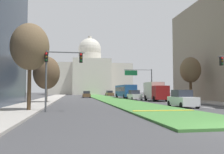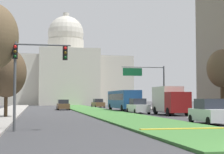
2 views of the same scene
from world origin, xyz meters
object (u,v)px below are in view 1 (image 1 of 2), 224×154
(street_tree_right_mid, at_px, (190,70))
(box_truck_delivery, at_px, (155,91))
(city_bus, at_px, (125,90))
(sedan_midblock, at_px, (134,95))
(overhead_guide_sign, at_px, (141,77))
(sedan_lead_stopped, at_px, (182,99))
(street_tree_left_near, at_px, (30,47))
(traffic_light_near_left, at_px, (57,67))
(street_tree_left_mid, at_px, (47,73))
(sedan_far_horizon, at_px, (110,94))
(capitol_building, at_px, (90,76))
(sedan_distant, at_px, (86,94))

(street_tree_right_mid, bearing_deg, box_truck_delivery, 149.78)
(city_bus, bearing_deg, sedan_midblock, -91.19)
(overhead_guide_sign, relative_size, sedan_lead_stopped, 1.54)
(street_tree_right_mid, bearing_deg, street_tree_left_near, -148.00)
(traffic_light_near_left, relative_size, city_bus, 0.47)
(street_tree_left_mid, height_order, sedan_far_horizon, street_tree_left_mid)
(box_truck_delivery, distance_m, city_bus, 13.22)
(street_tree_right_mid, bearing_deg, city_bus, 114.37)
(capitol_building, bearing_deg, sedan_far_horizon, -83.69)
(street_tree_left_mid, bearing_deg, box_truck_delivery, 9.59)
(capitol_building, distance_m, sedan_midblock, 63.06)
(street_tree_left_near, height_order, sedan_midblock, street_tree_left_near)
(street_tree_left_near, bearing_deg, box_truck_delivery, 43.97)
(sedan_midblock, bearing_deg, sedan_far_horizon, 90.45)
(street_tree_left_mid, bearing_deg, sedan_midblock, 26.47)
(capitol_building, distance_m, sedan_far_horizon, 34.97)
(street_tree_right_mid, relative_size, sedan_distant, 1.57)
(traffic_light_near_left, xyz_separation_m, sedan_distant, (4.60, 37.25, -3.02))
(capitol_building, distance_m, overhead_guide_sign, 56.45)
(sedan_far_horizon, bearing_deg, city_bus, -88.86)
(capitol_building, distance_m, traffic_light_near_left, 85.07)
(sedan_distant, bearing_deg, street_tree_left_near, -100.65)
(street_tree_right_mid, relative_size, box_truck_delivery, 1.12)
(overhead_guide_sign, height_order, street_tree_left_near, street_tree_left_near)
(street_tree_right_mid, xyz_separation_m, sedan_far_horizon, (-7.59, 35.96, -4.25))
(street_tree_left_near, bearing_deg, capitol_building, 82.53)
(sedan_far_horizon, relative_size, box_truck_delivery, 0.66)
(street_tree_left_near, relative_size, sedan_lead_stopped, 1.80)
(traffic_light_near_left, relative_size, street_tree_right_mid, 0.72)
(sedan_midblock, bearing_deg, sedan_lead_stopped, -89.46)
(city_bus, bearing_deg, traffic_light_near_left, -112.87)
(overhead_guide_sign, bearing_deg, sedan_midblock, -116.74)
(overhead_guide_sign, xyz_separation_m, sedan_midblock, (-3.35, -6.64, -3.83))
(street_tree_left_mid, xyz_separation_m, sedan_distant, (7.04, 22.77, -3.55))
(traffic_light_near_left, bearing_deg, street_tree_left_mid, 99.56)
(capitol_building, distance_m, street_tree_left_near, 84.63)
(street_tree_left_mid, xyz_separation_m, sedan_far_horizon, (14.89, 36.07, -3.53))
(street_tree_right_mid, height_order, sedan_far_horizon, street_tree_right_mid)
(sedan_far_horizon, bearing_deg, box_truck_delivery, -85.35)
(traffic_light_near_left, distance_m, sedan_lead_stopped, 13.55)
(street_tree_left_mid, bearing_deg, city_bus, 46.28)
(sedan_lead_stopped, relative_size, sedan_midblock, 0.95)
(city_bus, bearing_deg, street_tree_left_near, -116.91)
(sedan_lead_stopped, distance_m, sedan_distant, 35.13)
(overhead_guide_sign, bearing_deg, city_bus, 150.10)
(sedan_midblock, distance_m, box_truck_delivery, 5.24)
(traffic_light_near_left, distance_m, sedan_far_horizon, 52.15)
(capitol_building, distance_m, street_tree_left_mid, 71.01)
(sedan_midblock, height_order, sedan_far_horizon, sedan_midblock)
(traffic_light_near_left, distance_m, box_truck_delivery, 23.21)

